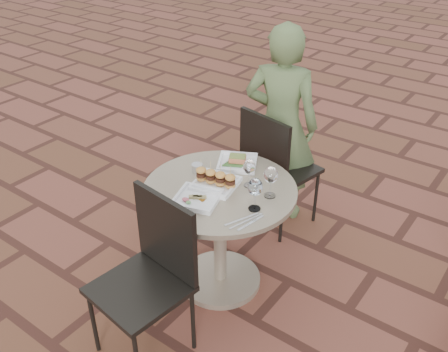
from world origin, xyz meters
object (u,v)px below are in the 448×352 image
Objects in this scene: cafe_table at (220,222)px; plate_sliders at (216,180)px; chair_far at (274,162)px; diner at (281,125)px; chair_near at (152,266)px; plate_tuna at (197,198)px; plate_salmon at (237,162)px.

plate_sliders is (-0.03, 0.00, 0.28)m from cafe_table.
chair_far is 0.63× the size of diner.
diner reaches higher than chair_far.
chair_near is (-0.00, -0.59, 0.07)m from cafe_table.
diner is 1.10m from plate_tuna.
chair_near is (0.06, -1.30, 0.00)m from chair_far.
diner is at bearing 96.39° from plate_sliders.
cafe_table is 0.29m from plate_sliders.
chair_near is at bearing -87.03° from plate_sliders.
plate_sliders reaches higher than plate_tuna.
plate_sliders is 0.95× the size of plate_tuna.
chair_near is 3.31× the size of plate_sliders.
cafe_table is 0.61× the size of diner.
plate_salmon is at bearing 95.84° from plate_tuna.
chair_far is at bearing 92.51° from plate_sliders.
chair_far is 0.75m from plate_sliders.
plate_tuna is (0.05, -0.46, -0.00)m from plate_salmon.
chair_near is 0.45m from plate_tuna.
chair_far is 1.31m from chair_near.
plate_tuna is at bearing -87.55° from plate_sliders.
chair_far is 0.28m from diner.
diner is 0.92m from plate_sliders.
plate_sliders is at bearing 100.11° from chair_near.
diner is 0.64m from plate_salmon.
cafe_table is 0.59m from chair_near.
plate_tuna is (0.01, -0.18, -0.02)m from plate_sliders.
chair_far reaches higher than plate_sliders.
chair_far is 3.14× the size of plate_tuna.
chair_far is at bearing 95.05° from cafe_table.
chair_near reaches higher than cafe_table.
plate_sliders reaches higher than plate_salmon.
plate_sliders is at bearing 104.08° from chair_far.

